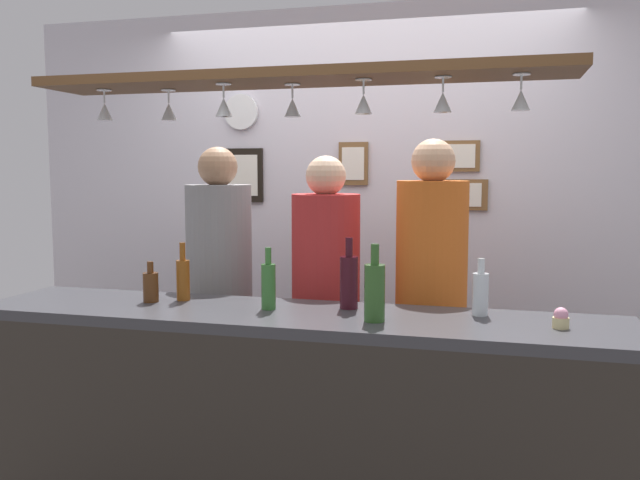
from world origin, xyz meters
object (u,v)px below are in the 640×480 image
object	(u,v)px
bottle_beer_amber_tall	(183,278)
picture_frame_lower_pair	(462,195)
bottle_beer_brown_stubby	(151,286)
bottle_champagne_green	(375,291)
picture_frame_upper_small	(461,156)
wall_clock	(241,112)
bottle_soda_clear	(480,293)
bottle_wine_dark_red	(349,281)
bottle_beer_green_import	(268,285)
person_right_orange_shirt	(431,285)
person_middle_red_shirt	(326,290)
picture_frame_caricature	(243,175)
cupcake	(561,319)
picture_frame_crest	(353,164)
person_left_grey_shirt	(220,279)

from	to	relation	value
bottle_beer_amber_tall	picture_frame_lower_pair	size ratio (longest dim) A/B	0.87
bottle_beer_brown_stubby	bottle_champagne_green	bearing A→B (deg)	-6.76
picture_frame_upper_small	wall_clock	bearing A→B (deg)	-179.74
bottle_soda_clear	bottle_champagne_green	world-z (taller)	bottle_champagne_green
bottle_wine_dark_red	bottle_beer_amber_tall	xyz separation A→B (m)	(-0.75, -0.02, -0.02)
bottle_beer_green_import	bottle_wine_dark_red	bearing A→B (deg)	17.81
bottle_beer_amber_tall	picture_frame_lower_pair	world-z (taller)	picture_frame_lower_pair
person_right_orange_shirt	bottle_beer_green_import	world-z (taller)	person_right_orange_shirt
person_middle_red_shirt	bottle_champagne_green	xyz separation A→B (m)	(0.37, -0.69, 0.14)
bottle_champagne_green	bottle_beer_brown_stubby	bearing A→B (deg)	173.24
bottle_wine_dark_red	picture_frame_caricature	bearing A→B (deg)	127.29
cupcake	wall_clock	size ratio (longest dim) A/B	0.35
bottle_beer_brown_stubby	wall_clock	bearing A→B (deg)	94.24
picture_frame_lower_pair	wall_clock	distance (m)	1.46
picture_frame_crest	wall_clock	xyz separation A→B (m)	(-0.72, -0.01, 0.33)
bottle_champagne_green	bottle_beer_amber_tall	size ratio (longest dim) A/B	1.15
person_right_orange_shirt	cupcake	bearing A→B (deg)	-49.57
bottle_champagne_green	picture_frame_crest	bearing A→B (deg)	105.18
person_right_orange_shirt	picture_frame_caricature	world-z (taller)	person_right_orange_shirt
bottle_champagne_green	cupcake	distance (m)	0.69
person_left_grey_shirt	bottle_beer_amber_tall	distance (m)	0.51
person_left_grey_shirt	picture_frame_caricature	world-z (taller)	picture_frame_caricature
bottle_wine_dark_red	bottle_champagne_green	bearing A→B (deg)	-55.12
person_right_orange_shirt	wall_clock	world-z (taller)	wall_clock
bottle_beer_green_import	bottle_soda_clear	bearing A→B (deg)	6.95
picture_frame_lower_pair	picture_frame_upper_small	bearing A→B (deg)	180.00
person_middle_red_shirt	picture_frame_caricature	size ratio (longest dim) A/B	4.96
bottle_beer_green_import	picture_frame_caricature	bearing A→B (deg)	115.23
bottle_champagne_green	bottle_beer_green_import	bearing A→B (deg)	166.98
bottle_champagne_green	wall_clock	world-z (taller)	wall_clock
bottle_beer_amber_tall	picture_frame_crest	size ratio (longest dim) A/B	1.00
bottle_champagne_green	cupcake	xyz separation A→B (m)	(0.68, 0.06, -0.08)
bottle_beer_brown_stubby	bottle_beer_green_import	size ratio (longest dim) A/B	0.69
bottle_beer_brown_stubby	picture_frame_crest	bearing A→B (deg)	65.54
bottle_champagne_green	picture_frame_caricature	xyz separation A→B (m)	(-1.12, 1.49, 0.43)
bottle_beer_green_import	picture_frame_crest	distance (m)	1.47
person_left_grey_shirt	bottle_soda_clear	xyz separation A→B (m)	(1.33, -0.48, 0.08)
bottle_wine_dark_red	bottle_beer_brown_stubby	bearing A→B (deg)	-174.12
wall_clock	picture_frame_crest	bearing A→B (deg)	0.49
bottle_beer_amber_tall	picture_frame_caricature	bearing A→B (deg)	99.47
bottle_wine_dark_red	cupcake	size ratio (longest dim) A/B	3.85
bottle_wine_dark_red	cupcake	distance (m)	0.85
bottle_soda_clear	picture_frame_lower_pair	size ratio (longest dim) A/B	0.77
bottle_beer_green_import	bottle_wine_dark_red	world-z (taller)	bottle_wine_dark_red
person_left_grey_shirt	person_right_orange_shirt	xyz separation A→B (m)	(1.09, 0.00, 0.02)
bottle_beer_brown_stubby	cupcake	bearing A→B (deg)	-1.91
person_middle_red_shirt	person_right_orange_shirt	world-z (taller)	person_right_orange_shirt
bottle_beer_green_import	picture_frame_upper_small	bearing A→B (deg)	62.94
person_left_grey_shirt	bottle_champagne_green	world-z (taller)	person_left_grey_shirt
bottle_beer_amber_tall	wall_clock	distance (m)	1.56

